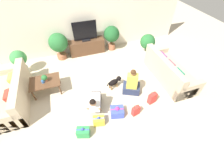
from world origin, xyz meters
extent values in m
plane|color=beige|center=(0.00, 0.00, 0.00)|extent=(16.00, 16.00, 0.00)
cube|color=silver|center=(0.00, 2.63, 1.30)|extent=(8.40, 0.06, 2.60)
cube|color=#C6B293|center=(-2.47, 0.49, 0.21)|extent=(0.86, 2.03, 0.41)
cube|color=#C6B293|center=(-2.14, 0.49, 0.62)|extent=(0.20, 2.03, 0.42)
cube|color=#C6B293|center=(-2.47, 1.42, 0.30)|extent=(0.86, 0.16, 0.59)
cube|color=#C6B293|center=(-2.47, -0.45, 0.30)|extent=(0.86, 0.16, 0.59)
cube|color=#EACC4C|center=(-2.34, 0.83, 0.56)|extent=(0.18, 0.34, 0.32)
cube|color=red|center=(-2.34, 0.14, 0.56)|extent=(0.18, 0.34, 0.32)
cube|color=#C6B293|center=(2.47, -0.05, 0.21)|extent=(0.86, 2.03, 0.41)
cube|color=#C6B293|center=(2.14, -0.05, 0.62)|extent=(0.20, 2.03, 0.42)
cube|color=#C6B293|center=(2.47, -0.98, 0.30)|extent=(0.86, 0.16, 0.59)
cube|color=#C6B293|center=(2.47, 0.89, 0.30)|extent=(0.86, 0.16, 0.59)
cube|color=#288E6B|center=(2.34, -0.50, 0.56)|extent=(0.18, 0.34, 0.32)
cube|color=#E5566B|center=(2.34, -0.05, 0.56)|extent=(0.18, 0.34, 0.32)
cube|color=#9E4293|center=(2.34, 0.41, 0.56)|extent=(0.18, 0.34, 0.32)
cube|color=brown|center=(-1.51, 0.62, 0.43)|extent=(0.88, 0.63, 0.03)
cylinder|color=brown|center=(-1.89, 0.36, 0.21)|extent=(0.04, 0.04, 0.41)
cylinder|color=brown|center=(-1.13, 0.36, 0.21)|extent=(0.04, 0.04, 0.41)
cylinder|color=brown|center=(-1.89, 0.88, 0.21)|extent=(0.04, 0.04, 0.41)
cylinder|color=brown|center=(-1.13, 0.88, 0.21)|extent=(0.04, 0.04, 0.41)
cube|color=brown|center=(0.13, 2.36, 0.29)|extent=(1.40, 0.40, 0.57)
cube|color=black|center=(0.13, 2.36, 0.60)|extent=(0.32, 0.20, 0.05)
cube|color=black|center=(0.13, 2.36, 0.98)|extent=(0.90, 0.03, 0.70)
cylinder|color=#A36042|center=(-0.92, 2.31, 0.10)|extent=(0.36, 0.36, 0.19)
cylinder|color=brown|center=(-0.92, 2.31, 0.30)|extent=(0.06, 0.06, 0.21)
sphere|color=#286B33|center=(-0.92, 2.31, 0.70)|extent=(0.69, 0.69, 0.69)
cylinder|color=beige|center=(-2.27, 1.85, 0.12)|extent=(0.29, 0.29, 0.24)
cylinder|color=brown|center=(-2.27, 1.85, 0.32)|extent=(0.05, 0.05, 0.15)
sphere|color=#3D8E47|center=(-2.27, 1.85, 0.62)|extent=(0.52, 0.52, 0.52)
cylinder|color=#A36042|center=(1.18, 2.31, 0.12)|extent=(0.30, 0.30, 0.24)
cylinder|color=brown|center=(1.18, 2.31, 0.33)|extent=(0.05, 0.05, 0.19)
sphere|color=#1E5628|center=(1.18, 2.31, 0.70)|extent=(0.63, 0.63, 0.63)
cylinder|color=beige|center=(2.27, 1.32, 0.15)|extent=(0.25, 0.25, 0.29)
cylinder|color=brown|center=(2.27, 1.32, 0.37)|extent=(0.05, 0.05, 0.17)
sphere|color=#286B33|center=(2.27, 1.32, 0.69)|extent=(0.56, 0.56, 0.56)
cube|color=#23232D|center=(-0.18, -0.33, 0.14)|extent=(0.41, 0.51, 0.28)
cube|color=white|center=(-0.28, -0.62, 0.45)|extent=(0.47, 0.60, 0.48)
sphere|color=#8E6647|center=(-0.34, -0.80, 0.66)|extent=(0.18, 0.18, 0.18)
sphere|color=black|center=(-0.34, -0.80, 0.69)|extent=(0.16, 0.16, 0.16)
cylinder|color=#8E6647|center=(-0.45, -0.66, 0.25)|extent=(0.15, 0.29, 0.43)
cylinder|color=#8E6647|center=(-0.18, -0.76, 0.25)|extent=(0.15, 0.29, 0.43)
cube|color=#283351|center=(0.99, -0.20, 0.12)|extent=(0.64, 0.59, 0.24)
cube|color=gold|center=(0.96, -0.26, 0.49)|extent=(0.38, 0.32, 0.50)
sphere|color=#8E6647|center=(0.97, -0.25, 0.81)|extent=(0.17, 0.17, 0.17)
sphere|color=#472D19|center=(0.96, -0.26, 0.84)|extent=(0.16, 0.16, 0.16)
cylinder|color=#8E6647|center=(1.17, -0.13, 0.41)|extent=(0.17, 0.26, 0.06)
cylinder|color=#8E6647|center=(0.94, -0.02, 0.41)|extent=(0.17, 0.26, 0.06)
ellipsoid|color=black|center=(0.51, 0.12, 0.23)|extent=(0.39, 0.27, 0.19)
sphere|color=black|center=(0.71, 0.18, 0.27)|extent=(0.16, 0.16, 0.16)
sphere|color=olive|center=(0.77, 0.20, 0.26)|extent=(0.07, 0.07, 0.07)
cylinder|color=black|center=(0.31, 0.06, 0.26)|extent=(0.11, 0.06, 0.12)
cylinder|color=olive|center=(0.63, 0.10, 0.07)|extent=(0.04, 0.04, 0.13)
cylinder|color=olive|center=(0.60, 0.20, 0.07)|extent=(0.04, 0.04, 0.13)
cylinder|color=olive|center=(0.41, 0.04, 0.07)|extent=(0.04, 0.04, 0.13)
cylinder|color=olive|center=(0.38, 0.13, 0.07)|extent=(0.04, 0.04, 0.13)
cube|color=#3D51BC|center=(0.27, -0.89, 0.12)|extent=(0.41, 0.38, 0.24)
cube|color=#CC3389|center=(0.27, -0.89, 0.12)|extent=(0.35, 0.11, 0.24)
sphere|color=#CC3389|center=(0.27, -0.89, 0.26)|extent=(0.11, 0.11, 0.11)
cube|color=#2D934C|center=(-0.72, -1.20, 0.13)|extent=(0.36, 0.28, 0.26)
cube|color=#3D51BC|center=(-0.72, -1.20, 0.13)|extent=(0.31, 0.12, 0.26)
sphere|color=#3D51BC|center=(-0.72, -1.20, 0.28)|extent=(0.07, 0.07, 0.07)
cube|color=yellow|center=(-0.28, -1.00, 0.11)|extent=(0.33, 0.27, 0.22)
cube|color=#3D51BC|center=(-0.28, -1.00, 0.11)|extent=(0.29, 0.09, 0.22)
sphere|color=#3D51BC|center=(-0.28, -1.00, 0.25)|extent=(0.07, 0.07, 0.07)
cube|color=red|center=(0.76, -1.04, 0.15)|extent=(0.23, 0.16, 0.30)
torus|color=#4C3823|center=(0.76, -1.04, 0.32)|extent=(0.17, 0.17, 0.01)
cube|color=red|center=(1.39, -0.81, 0.17)|extent=(0.27, 0.19, 0.35)
torus|color=#4C3823|center=(1.39, -0.81, 0.37)|extent=(0.19, 0.19, 0.01)
cylinder|color=#386BAD|center=(-1.54, 0.57, 0.49)|extent=(0.08, 0.08, 0.09)
torus|color=#386BAD|center=(-1.49, 0.57, 0.49)|extent=(0.06, 0.01, 0.06)
cylinder|color=#A36042|center=(-1.47, 0.62, 0.48)|extent=(0.11, 0.11, 0.07)
sphere|color=#286B33|center=(-1.47, 0.62, 0.58)|extent=(0.17, 0.17, 0.17)
camera|label=1|loc=(-0.60, -3.06, 3.58)|focal=24.00mm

